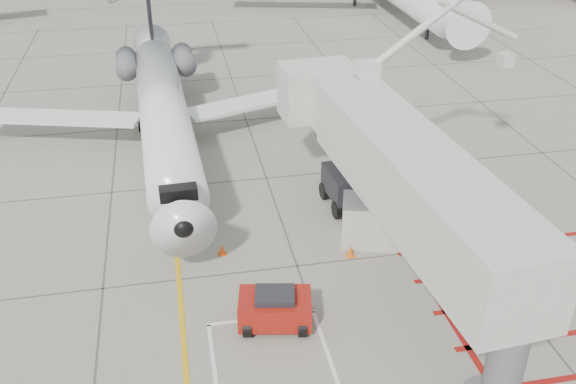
{
  "coord_description": "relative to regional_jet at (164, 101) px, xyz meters",
  "views": [
    {
      "loc": [
        -4.6,
        -17.59,
        16.13
      ],
      "look_at": [
        0.0,
        6.0,
        2.5
      ],
      "focal_mm": 40.0,
      "sensor_mm": 36.0,
      "label": 1
    }
  ],
  "objects": [
    {
      "name": "cone_side",
      "position": [
        7.37,
        -10.26,
        -3.52
      ],
      "size": [
        0.38,
        0.38,
        0.53
      ],
      "primitive_type": "cone",
      "color": "#E15A0B",
      "rests_on": "ground_plane"
    },
    {
      "name": "cone_nose",
      "position": [
        1.94,
        -9.07,
        -3.54
      ],
      "size": [
        0.35,
        0.35,
        0.49
      ],
      "primitive_type": "cone",
      "color": "#E1430B",
      "rests_on": "ground_plane"
    },
    {
      "name": "regional_jet",
      "position": [
        0.0,
        0.0,
        0.0
      ],
      "size": [
        23.95,
        29.69,
        7.56
      ],
      "primitive_type": null,
      "rotation": [
        0.0,
        0.0,
        0.04
      ],
      "color": "white",
      "rests_on": "ground_plane"
    },
    {
      "name": "jet_bridge",
      "position": [
        9.1,
        -12.39,
        0.25
      ],
      "size": [
        11.07,
        20.82,
        8.06
      ],
      "primitive_type": null,
      "rotation": [
        0.0,
        0.0,
        0.08
      ],
      "color": "silver",
      "rests_on": "ground_plane"
    },
    {
      "name": "ground_plane",
      "position": [
        4.96,
        -14.54,
        -3.78
      ],
      "size": [
        260.0,
        260.0,
        0.0
      ],
      "primitive_type": "plane",
      "color": "gray",
      "rests_on": "ground"
    },
    {
      "name": "ground_power_unit",
      "position": [
        8.65,
        -9.36,
        -2.7
      ],
      "size": [
        3.06,
        2.28,
        2.16
      ],
      "primitive_type": null,
      "rotation": [
        0.0,
        0.0,
        -0.28
      ],
      "color": "beige",
      "rests_on": "ground_plane"
    },
    {
      "name": "baggage_cart",
      "position": [
        10.25,
        -6.07,
        -3.24
      ],
      "size": [
        1.86,
        1.35,
        1.07
      ],
      "primitive_type": null,
      "rotation": [
        0.0,
        0.0,
        -0.17
      ],
      "color": "#5B5B60",
      "rests_on": "ground_plane"
    },
    {
      "name": "pushback_tug",
      "position": [
        3.42,
        -13.94,
        -3.0
      ],
      "size": [
        2.93,
        2.13,
        1.56
      ],
      "primitive_type": null,
      "rotation": [
        0.0,
        0.0,
        -0.19
      ],
      "color": "#9C170F",
      "rests_on": "ground_plane"
    }
  ]
}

